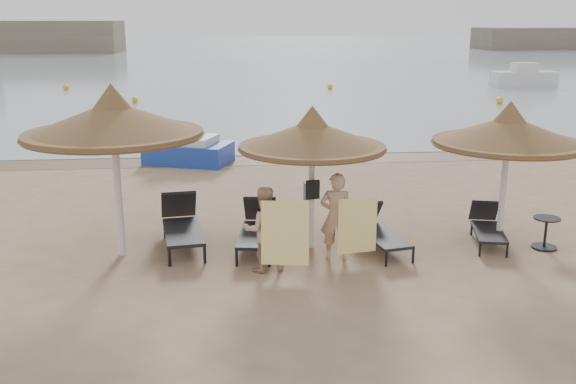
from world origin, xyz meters
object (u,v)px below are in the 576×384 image
at_px(person_left, 263,222).
at_px(lounger_near_right, 378,230).
at_px(pedal_boat, 187,149).
at_px(palapa_right, 508,131).
at_px(lounger_far_right, 487,226).
at_px(palapa_left, 113,120).
at_px(lounger_far_left, 182,224).
at_px(side_table, 545,234).
at_px(lounger_near_left, 258,227).
at_px(palapa_center, 312,136).
at_px(person_right, 336,210).

bearing_deg(person_left, lounger_near_right, -165.46).
distance_m(lounger_near_right, pedal_boat, 9.01).
distance_m(palapa_right, lounger_far_right, 1.96).
xyz_separation_m(palapa_left, lounger_far_left, (1.10, 0.49, -2.15)).
height_order(palapa_right, side_table, palapa_right).
xyz_separation_m(palapa_left, pedal_boat, (0.81, 7.95, -2.14)).
relative_size(lounger_near_right, pedal_boat, 0.65).
relative_size(lounger_near_left, pedal_boat, 0.71).
xyz_separation_m(lounger_near_left, lounger_far_right, (4.60, -0.15, -0.06)).
xyz_separation_m(lounger_near_left, side_table, (5.58, -0.63, -0.10)).
bearing_deg(palapa_center, lounger_near_right, -5.29).
height_order(lounger_near_left, lounger_far_right, lounger_near_left).
relative_size(lounger_far_left, person_right, 1.14).
height_order(palapa_right, lounger_near_right, palapa_right).
bearing_deg(palapa_right, lounger_near_left, 175.71).
bearing_deg(palapa_center, person_right, -59.96).
relative_size(lounger_far_left, pedal_boat, 0.76).
bearing_deg(pedal_boat, lounger_near_left, -56.88).
bearing_deg(palapa_center, pedal_boat, 109.59).
bearing_deg(palapa_center, palapa_left, -179.16).
bearing_deg(lounger_near_left, person_left, -80.32).
distance_m(palapa_center, person_right, 1.47).
bearing_deg(person_left, pedal_boat, -86.74).
relative_size(palapa_right, lounger_far_left, 1.32).
distance_m(palapa_right, person_right, 3.63).
xyz_separation_m(palapa_left, person_left, (2.63, -1.02, -1.69)).
xyz_separation_m(lounger_far_right, person_right, (-3.19, -0.65, 0.63)).
bearing_deg(person_right, side_table, -165.99).
height_order(palapa_center, lounger_far_right, palapa_center).
height_order(palapa_center, palapa_right, palapa_right).
relative_size(lounger_near_right, side_table, 3.03).
bearing_deg(lounger_far_right, palapa_right, -36.27).
bearing_deg(person_right, lounger_far_right, -156.83).
bearing_deg(lounger_far_left, side_table, -15.27).
relative_size(palapa_center, person_left, 1.58).
bearing_deg(lounger_far_right, side_table, -11.96).
distance_m(palapa_left, lounger_near_left, 3.39).
bearing_deg(side_table, lounger_far_right, 154.07).
height_order(lounger_near_left, person_right, person_right).
bearing_deg(person_left, side_table, 178.08).
height_order(palapa_right, lounger_near_left, palapa_right).
relative_size(lounger_near_left, lounger_near_right, 1.08).
bearing_deg(person_right, palapa_right, -160.77).
height_order(lounger_far_right, side_table, lounger_far_right).
bearing_deg(palapa_left, palapa_center, 0.84).
bearing_deg(side_table, lounger_far_left, 172.70).
xyz_separation_m(person_right, pedal_boat, (-3.18, 8.54, -0.53)).
height_order(lounger_far_right, pedal_boat, pedal_boat).
bearing_deg(pedal_boat, person_right, -49.36).
bearing_deg(palapa_center, lounger_far_right, 0.10).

